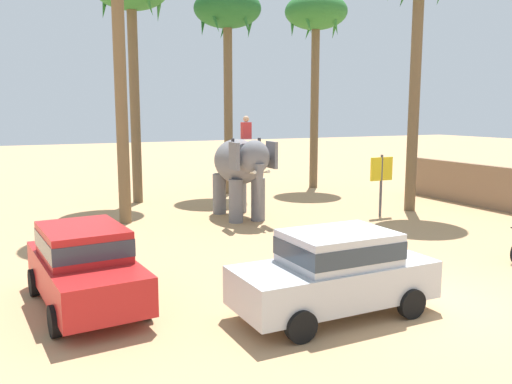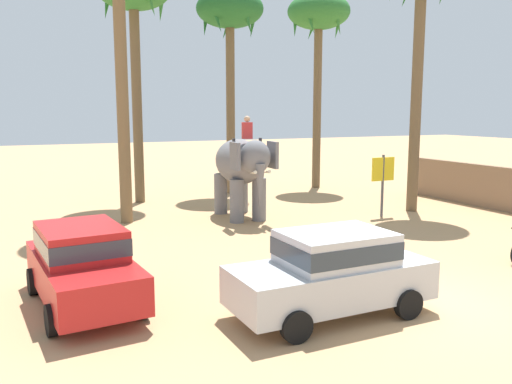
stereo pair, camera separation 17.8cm
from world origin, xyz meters
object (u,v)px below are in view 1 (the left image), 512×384
object	(u,v)px
car_sedan_foreground	(336,270)
palm_tree_leaning_seaward	(316,19)
elephant_with_mahout	(240,166)
palm_tree_far_back	(228,16)
car_parked_far_side	(84,263)
signboard_yellow	(381,173)

from	to	relation	value
car_sedan_foreground	palm_tree_leaning_seaward	world-z (taller)	palm_tree_leaning_seaward
elephant_with_mahout	palm_tree_leaning_seaward	xyz separation A→B (m)	(6.89, 5.86, 6.70)
palm_tree_far_back	palm_tree_leaning_seaward	world-z (taller)	palm_tree_leaning_seaward
palm_tree_far_back	palm_tree_leaning_seaward	distance (m)	4.87
car_parked_far_side	elephant_with_mahout	size ratio (longest dim) A/B	1.08
palm_tree_far_back	signboard_yellow	distance (m)	10.89
elephant_with_mahout	palm_tree_far_back	world-z (taller)	palm_tree_far_back
car_parked_far_side	palm_tree_far_back	bearing A→B (deg)	56.12
palm_tree_leaning_seaward	signboard_yellow	world-z (taller)	palm_tree_leaning_seaward
elephant_with_mahout	palm_tree_leaning_seaward	size ratio (longest dim) A/B	0.39
palm_tree_far_back	signboard_yellow	xyz separation A→B (m)	(3.04, -7.94, -6.80)
palm_tree_leaning_seaward	signboard_yellow	xyz separation A→B (m)	(-1.82, -7.86, -7.00)
car_sedan_foreground	palm_tree_far_back	distance (m)	17.89
signboard_yellow	car_parked_far_side	bearing A→B (deg)	-156.80
palm_tree_far_back	car_sedan_foreground	bearing A→B (deg)	-105.23
car_sedan_foreground	elephant_with_mahout	distance (m)	10.01
car_sedan_foreground	elephant_with_mahout	xyz separation A→B (m)	(2.24, 9.70, 1.06)
car_parked_far_side	palm_tree_leaning_seaward	size ratio (longest dim) A/B	0.42
elephant_with_mahout	signboard_yellow	size ratio (longest dim) A/B	1.63
palm_tree_leaning_seaward	car_sedan_foreground	bearing A→B (deg)	-120.39
elephant_with_mahout	palm_tree_far_back	distance (m)	9.04
signboard_yellow	elephant_with_mahout	bearing A→B (deg)	158.47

